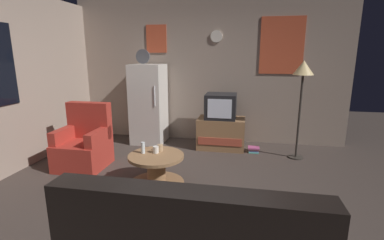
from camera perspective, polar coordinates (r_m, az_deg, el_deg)
ground_plane at (r=3.54m, az=-2.73°, el=-15.28°), size 12.00×12.00×0.00m
wall_with_art at (r=5.53m, az=3.18°, el=10.28°), size 5.20×0.12×2.80m
fridge at (r=5.46m, az=-8.74°, el=3.25°), size 0.60×0.62×1.77m
tv_stand at (r=5.17m, az=5.91°, el=-2.65°), size 0.84×0.53×0.56m
crt_tv at (r=5.06m, az=5.85°, el=2.81°), size 0.54×0.51×0.44m
standing_lamp at (r=4.77m, az=21.51°, el=8.36°), size 0.32×0.32×1.59m
coffee_table at (r=3.76m, az=-7.20°, el=-10.01°), size 0.72×0.72×0.42m
wine_glass at (r=3.75m, az=-9.89°, el=-5.53°), size 0.05×0.05×0.15m
mug_ceramic_white at (r=3.74m, az=-7.33°, el=-5.97°), size 0.08×0.08×0.09m
mug_ceramic_tan at (r=3.81m, az=-6.44°, el=-5.59°), size 0.08×0.08×0.09m
armchair at (r=4.61m, az=-20.95°, el=-4.70°), size 0.68×0.68×0.96m
book_stack at (r=5.09m, az=12.36°, el=-5.85°), size 0.20×0.16×0.10m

